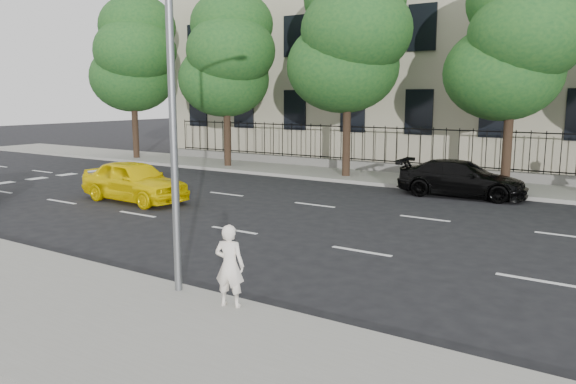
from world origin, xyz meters
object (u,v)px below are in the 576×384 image
object	(u,v)px
black_sedan	(461,179)
woman_near	(230,266)
street_light	(190,20)
yellow_taxi	(134,181)

from	to	relation	value
black_sedan	woman_near	xyz separation A→B (m)	(0.05, -13.90, 0.19)
street_light	black_sedan	bearing A→B (deg)	84.45
yellow_taxi	woman_near	xyz separation A→B (m)	(9.66, -6.43, 0.13)
street_light	yellow_taxi	distance (m)	11.05
street_light	black_sedan	distance (m)	14.06
yellow_taxi	woman_near	distance (m)	11.60
black_sedan	street_light	bearing A→B (deg)	170.44
street_light	yellow_taxi	size ratio (longest dim) A/B	1.83
black_sedan	woman_near	world-z (taller)	woman_near
street_light	woman_near	distance (m)	4.52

